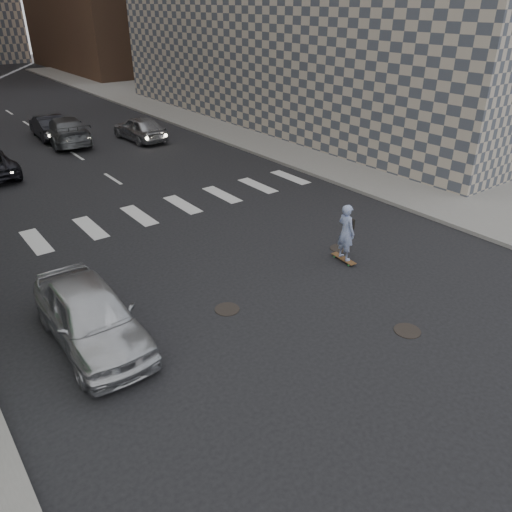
{
  "coord_description": "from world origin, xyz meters",
  "views": [
    {
      "loc": [
        -8.43,
        -8.65,
        7.75
      ],
      "look_at": [
        -0.9,
        1.31,
        1.3
      ],
      "focal_mm": 35.0,
      "sensor_mm": 36.0,
      "label": 1
    }
  ],
  "objects_px": {
    "silver_sedan": "(91,315)",
    "traffic_car_e": "(49,126)",
    "traffic_car_d": "(140,128)",
    "traffic_car_b": "(66,130)",
    "skateboarder": "(346,232)"
  },
  "relations": [
    {
      "from": "traffic_car_b",
      "to": "traffic_car_e",
      "type": "xyz_separation_m",
      "value": [
        -0.41,
        2.0,
        -0.06
      ]
    },
    {
      "from": "traffic_car_b",
      "to": "traffic_car_d",
      "type": "relative_size",
      "value": 1.24
    },
    {
      "from": "traffic_car_d",
      "to": "traffic_car_e",
      "type": "distance_m",
      "value": 5.83
    },
    {
      "from": "skateboarder",
      "to": "traffic_car_d",
      "type": "xyz_separation_m",
      "value": [
        1.61,
        18.72,
        -0.31
      ]
    },
    {
      "from": "traffic_car_d",
      "to": "silver_sedan",
      "type": "bearing_deg",
      "value": 57.32
    },
    {
      "from": "skateboarder",
      "to": "silver_sedan",
      "type": "relative_size",
      "value": 0.43
    },
    {
      "from": "skateboarder",
      "to": "traffic_car_d",
      "type": "relative_size",
      "value": 0.46
    },
    {
      "from": "silver_sedan",
      "to": "traffic_car_e",
      "type": "bearing_deg",
      "value": 76.45
    },
    {
      "from": "skateboarder",
      "to": "traffic_car_e",
      "type": "relative_size",
      "value": 0.46
    },
    {
      "from": "silver_sedan",
      "to": "skateboarder",
      "type": "bearing_deg",
      "value": -4.3
    },
    {
      "from": "traffic_car_b",
      "to": "traffic_car_d",
      "type": "bearing_deg",
      "value": 159.28
    },
    {
      "from": "silver_sedan",
      "to": "traffic_car_b",
      "type": "xyz_separation_m",
      "value": [
        6.0,
        20.0,
        -0.01
      ]
    },
    {
      "from": "silver_sedan",
      "to": "traffic_car_d",
      "type": "xyz_separation_m",
      "value": [
        9.83,
        18.0,
        -0.06
      ]
    },
    {
      "from": "traffic_car_b",
      "to": "traffic_car_d",
      "type": "xyz_separation_m",
      "value": [
        3.83,
        -2.0,
        -0.04
      ]
    },
    {
      "from": "silver_sedan",
      "to": "traffic_car_d",
      "type": "relative_size",
      "value": 1.08
    }
  ]
}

